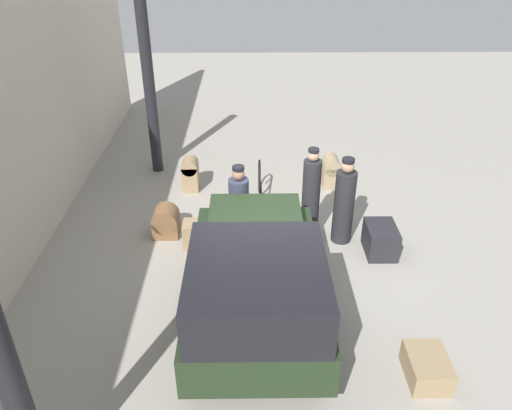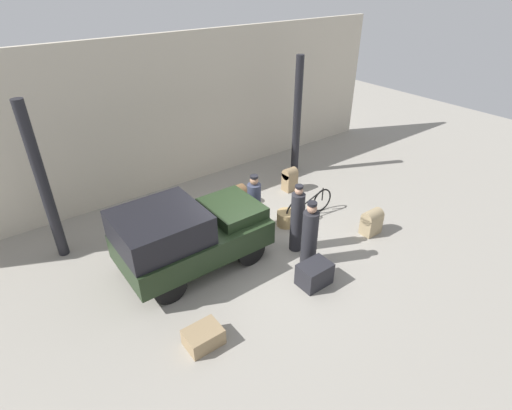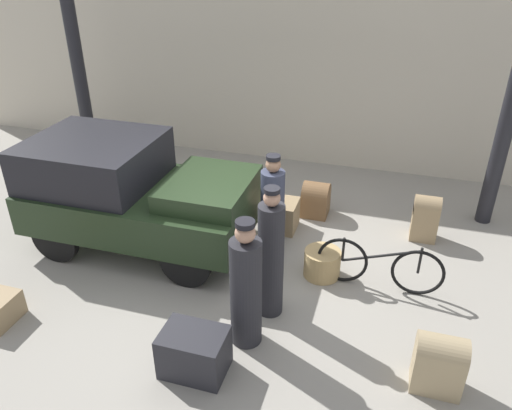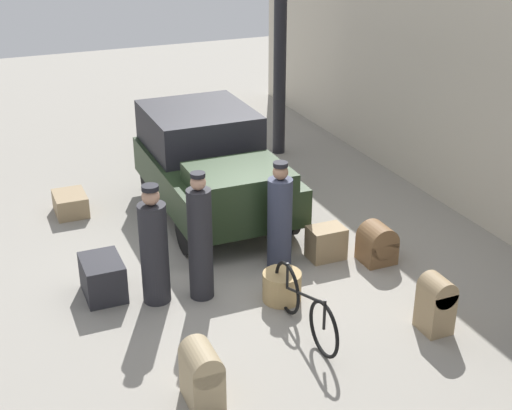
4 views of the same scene
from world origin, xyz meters
The scene contains 15 objects.
ground_plane centered at (0.00, 0.00, 0.00)m, with size 30.00×30.00×0.00m, color gray.
canopy_pillar_left centered at (-3.96, 2.45, 1.90)m, with size 0.25×0.25×3.79m.
canopy_pillar_right centered at (3.51, 2.45, 1.90)m, with size 0.25×0.25×3.79m.
truck centered at (-1.74, 0.22, 0.89)m, with size 3.31×1.83×1.63m.
bicycle centered at (1.96, 0.10, 0.35)m, with size 1.68×0.04×0.73m.
wicker_basket centered at (1.18, 0.15, 0.20)m, with size 0.51×0.51×0.40m.
porter_carrying_trunk centered at (0.36, 0.49, 0.73)m, with size 0.35×0.35×1.60m.
porter_lifting_near_truck centered at (0.68, -0.78, 0.82)m, with size 0.32×0.32×1.76m.
porter_with_bicycle centered at (0.55, -1.36, 0.75)m, with size 0.36×0.36×1.64m.
suitcase_black_upright centered at (2.54, 1.58, 0.39)m, with size 0.39×0.34×0.74m.
suitcase_small_leather centered at (0.76, 1.86, 0.28)m, with size 0.44×0.47×0.59m.
trunk_barrel_dark centered at (2.69, -1.46, 0.36)m, with size 0.51×0.35×0.69m.
trunk_wicker_pale centered at (0.15, -1.98, 0.26)m, with size 0.71×0.51×0.52m.
trunk_large_brown centered at (-2.62, -1.95, 0.17)m, with size 0.67×0.51×0.35m.
trunk_umber_medium centered at (0.38, 1.23, 0.24)m, with size 0.38×0.52×0.49m.
Camera 1 is at (-7.04, 0.29, 5.17)m, focal length 35.00 mm.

